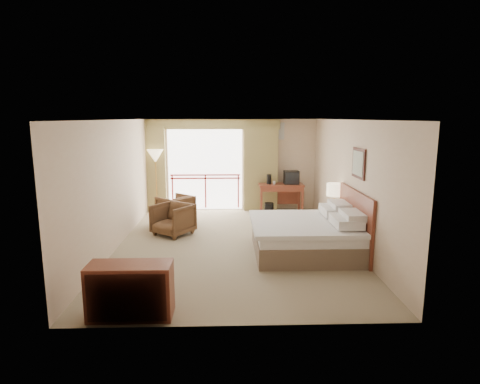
{
  "coord_description": "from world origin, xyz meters",
  "views": [
    {
      "loc": [
        -0.13,
        -8.45,
        2.75
      ],
      "look_at": [
        0.15,
        0.4,
        1.1
      ],
      "focal_mm": 30.0,
      "sensor_mm": 36.0,
      "label": 1
    }
  ],
  "objects_px": {
    "desk": "(281,190)",
    "wastebasket": "(269,208)",
    "armchair_near": "(173,235)",
    "floor_lamp": "(155,158)",
    "dresser": "(130,291)",
    "bed": "(307,235)",
    "nightstand": "(333,224)",
    "tv": "(291,177)",
    "side_table": "(160,215)",
    "armchair_far": "(176,222)",
    "table_lamp": "(334,190)"
  },
  "relations": [
    {
      "from": "armchair_near",
      "to": "nightstand",
      "type": "bearing_deg",
      "value": 32.04
    },
    {
      "from": "table_lamp",
      "to": "dresser",
      "type": "bearing_deg",
      "value": -135.28
    },
    {
      "from": "wastebasket",
      "to": "armchair_near",
      "type": "distance_m",
      "value": 3.19
    },
    {
      "from": "bed",
      "to": "desk",
      "type": "height_order",
      "value": "bed"
    },
    {
      "from": "bed",
      "to": "table_lamp",
      "type": "distance_m",
      "value": 1.62
    },
    {
      "from": "desk",
      "to": "floor_lamp",
      "type": "distance_m",
      "value": 3.75
    },
    {
      "from": "bed",
      "to": "floor_lamp",
      "type": "height_order",
      "value": "floor_lamp"
    },
    {
      "from": "wastebasket",
      "to": "nightstand",
      "type": "bearing_deg",
      "value": -60.23
    },
    {
      "from": "dresser",
      "to": "nightstand",
      "type": "bearing_deg",
      "value": 49.08
    },
    {
      "from": "armchair_far",
      "to": "tv",
      "type": "bearing_deg",
      "value": 149.25
    },
    {
      "from": "nightstand",
      "to": "wastebasket",
      "type": "relative_size",
      "value": 1.84
    },
    {
      "from": "nightstand",
      "to": "armchair_near",
      "type": "bearing_deg",
      "value": 171.81
    },
    {
      "from": "bed",
      "to": "nightstand",
      "type": "relative_size",
      "value": 3.53
    },
    {
      "from": "side_table",
      "to": "floor_lamp",
      "type": "xyz_separation_m",
      "value": [
        -0.39,
        1.79,
        1.24
      ]
    },
    {
      "from": "dresser",
      "to": "desk",
      "type": "bearing_deg",
      "value": 69.82
    },
    {
      "from": "bed",
      "to": "armchair_near",
      "type": "height_order",
      "value": "bed"
    },
    {
      "from": "desk",
      "to": "wastebasket",
      "type": "distance_m",
      "value": 0.67
    },
    {
      "from": "tv",
      "to": "floor_lamp",
      "type": "height_order",
      "value": "floor_lamp"
    },
    {
      "from": "tv",
      "to": "table_lamp",
      "type": "bearing_deg",
      "value": -90.99
    },
    {
      "from": "tv",
      "to": "nightstand",
      "type": "bearing_deg",
      "value": -91.27
    },
    {
      "from": "tv",
      "to": "armchair_far",
      "type": "bearing_deg",
      "value": -177.52
    },
    {
      "from": "armchair_far",
      "to": "side_table",
      "type": "bearing_deg",
      "value": 13.46
    },
    {
      "from": "nightstand",
      "to": "table_lamp",
      "type": "bearing_deg",
      "value": 85.61
    },
    {
      "from": "desk",
      "to": "armchair_far",
      "type": "distance_m",
      "value": 3.21
    },
    {
      "from": "nightstand",
      "to": "desk",
      "type": "distance_m",
      "value": 2.7
    },
    {
      "from": "nightstand",
      "to": "table_lamp",
      "type": "distance_m",
      "value": 0.79
    },
    {
      "from": "nightstand",
      "to": "tv",
      "type": "height_order",
      "value": "tv"
    },
    {
      "from": "floor_lamp",
      "to": "bed",
      "type": "bearing_deg",
      "value": -45.41
    },
    {
      "from": "floor_lamp",
      "to": "dresser",
      "type": "distance_m",
      "value": 6.51
    },
    {
      "from": "nightstand",
      "to": "wastebasket",
      "type": "distance_m",
      "value": 2.58
    },
    {
      "from": "tv",
      "to": "side_table",
      "type": "bearing_deg",
      "value": -170.77
    },
    {
      "from": "wastebasket",
      "to": "armchair_far",
      "type": "bearing_deg",
      "value": -162.12
    },
    {
      "from": "desk",
      "to": "dresser",
      "type": "height_order",
      "value": "desk"
    },
    {
      "from": "table_lamp",
      "to": "tv",
      "type": "xyz_separation_m",
      "value": [
        -0.62,
        2.4,
        -0.06
      ]
    },
    {
      "from": "table_lamp",
      "to": "tv",
      "type": "relative_size",
      "value": 1.47
    },
    {
      "from": "nightstand",
      "to": "floor_lamp",
      "type": "distance_m",
      "value": 5.41
    },
    {
      "from": "armchair_near",
      "to": "floor_lamp",
      "type": "bearing_deg",
      "value": 144.13
    },
    {
      "from": "floor_lamp",
      "to": "dresser",
      "type": "bearing_deg",
      "value": -83.48
    },
    {
      "from": "desk",
      "to": "wastebasket",
      "type": "xyz_separation_m",
      "value": [
        -0.36,
        -0.28,
        -0.49
      ]
    },
    {
      "from": "armchair_near",
      "to": "floor_lamp",
      "type": "xyz_separation_m",
      "value": [
        -0.78,
        2.37,
        1.58
      ]
    },
    {
      "from": "nightstand",
      "to": "wastebasket",
      "type": "height_order",
      "value": "nightstand"
    },
    {
      "from": "nightstand",
      "to": "tv",
      "type": "distance_m",
      "value": 2.63
    },
    {
      "from": "bed",
      "to": "tv",
      "type": "xyz_separation_m",
      "value": [
        0.22,
        3.6,
        0.65
      ]
    },
    {
      "from": "desk",
      "to": "tv",
      "type": "xyz_separation_m",
      "value": [
        0.3,
        -0.06,
        0.38
      ]
    },
    {
      "from": "bed",
      "to": "dresser",
      "type": "distance_m",
      "value": 3.95
    },
    {
      "from": "wastebasket",
      "to": "armchair_far",
      "type": "relative_size",
      "value": 0.41
    },
    {
      "from": "desk",
      "to": "bed",
      "type": "bearing_deg",
      "value": -85.04
    },
    {
      "from": "table_lamp",
      "to": "wastebasket",
      "type": "distance_m",
      "value": 2.7
    },
    {
      "from": "side_table",
      "to": "floor_lamp",
      "type": "bearing_deg",
      "value": 102.2
    },
    {
      "from": "table_lamp",
      "to": "dresser",
      "type": "xyz_separation_m",
      "value": [
        -3.82,
        -3.79,
        -0.71
      ]
    }
  ]
}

